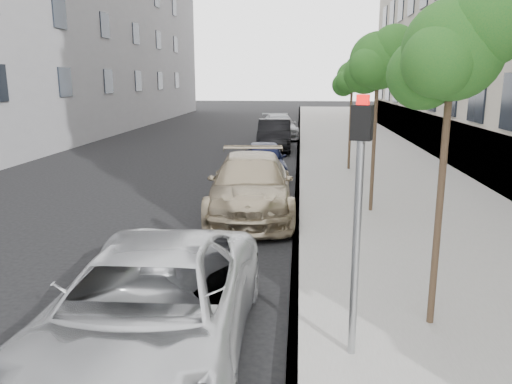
# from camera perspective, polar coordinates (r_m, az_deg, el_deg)

# --- Properties ---
(ground) EXTENTS (160.00, 160.00, 0.00)m
(ground) POSITION_cam_1_polar(r_m,az_deg,el_deg) (6.73, -6.62, -20.36)
(ground) COLOR black
(ground) RESTS_ON ground
(sidewalk) EXTENTS (6.40, 72.00, 0.14)m
(sidewalk) POSITION_cam_1_polar(r_m,az_deg,el_deg) (29.89, 10.94, 5.68)
(sidewalk) COLOR gray
(sidewalk) RESTS_ON ground
(curb) EXTENTS (0.15, 72.00, 0.14)m
(curb) POSITION_cam_1_polar(r_m,az_deg,el_deg) (29.73, 4.91, 5.83)
(curb) COLOR #9E9B93
(curb) RESTS_ON ground
(tree_near) EXTENTS (1.68, 1.48, 4.73)m
(tree_near) POSITION_cam_1_polar(r_m,az_deg,el_deg) (7.30, 21.77, 14.80)
(tree_near) COLOR #38281C
(tree_near) RESTS_ON sidewalk
(tree_mid) EXTENTS (1.80, 1.60, 4.88)m
(tree_mid) POSITION_cam_1_polar(r_m,az_deg,el_deg) (13.67, 13.92, 14.36)
(tree_mid) COLOR #38281C
(tree_mid) RESTS_ON sidewalk
(tree_far) EXTENTS (1.59, 1.39, 4.39)m
(tree_far) POSITION_cam_1_polar(r_m,az_deg,el_deg) (20.11, 11.02, 12.78)
(tree_far) COLOR #38281C
(tree_far) RESTS_ON sidewalk
(signal_pole) EXTENTS (0.29, 0.25, 3.36)m
(signal_pole) POSITION_cam_1_polar(r_m,az_deg,el_deg) (6.26, 11.62, -0.84)
(signal_pole) COLOR #939699
(signal_pole) RESTS_ON sidewalk
(minivan) EXTENTS (2.69, 5.60, 1.54)m
(minivan) POSITION_cam_1_polar(r_m,az_deg,el_deg) (6.72, -12.12, -13.10)
(minivan) COLOR #BABCBF
(minivan) RESTS_ON ground
(suv) EXTENTS (2.65, 5.72, 1.62)m
(suv) POSITION_cam_1_polar(r_m,az_deg,el_deg) (13.74, -0.59, 0.79)
(suv) COLOR tan
(suv) RESTS_ON ground
(sedan_blue) EXTENTS (2.04, 4.11, 1.35)m
(sedan_blue) POSITION_cam_1_polar(r_m,az_deg,el_deg) (19.02, 0.98, 3.76)
(sedan_blue) COLOR black
(sedan_blue) RESTS_ON ground
(sedan_black) EXTENTS (1.84, 4.86, 1.58)m
(sedan_black) POSITION_cam_1_polar(r_m,az_deg,el_deg) (26.30, 2.12, 6.54)
(sedan_black) COLOR black
(sedan_black) RESTS_ON ground
(sedan_rear) EXTENTS (2.80, 5.29, 1.46)m
(sedan_rear) POSITION_cam_1_polar(r_m,az_deg,el_deg) (31.79, 2.63, 7.51)
(sedan_rear) COLOR #989A9F
(sedan_rear) RESTS_ON ground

